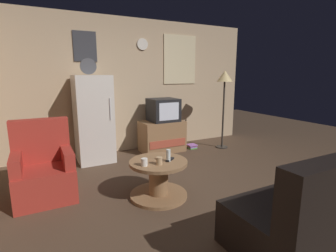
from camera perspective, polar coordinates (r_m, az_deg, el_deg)
name	(u,v)px	position (r m, az deg, el deg)	size (l,w,h in m)	color
ground_plane	(202,197)	(3.37, 7.61, -15.34)	(12.00, 12.00, 0.00)	#4C3828
wall_with_art	(133,86)	(5.21, -7.74, 8.90)	(5.20, 0.12, 2.57)	tan
fridge	(93,119)	(4.63, -16.26, 1.54)	(0.60, 0.62, 1.77)	silver
tv_stand	(162,136)	(5.10, -1.35, -2.26)	(0.84, 0.53, 0.61)	#8E6642
crt_tv	(163,110)	(5.02, -1.07, 3.62)	(0.54, 0.51, 0.44)	black
standing_lamp	(225,82)	(5.33, 12.49, 9.52)	(0.32, 0.32, 1.59)	#332D28
coffee_table	(159,179)	(3.26, -2.13, -11.66)	(0.72, 0.72, 0.47)	#8E6642
wine_glass	(168,155)	(3.13, 0.08, -6.57)	(0.05, 0.05, 0.15)	silver
mug_ceramic_white	(144,162)	(3.01, -5.29, -8.00)	(0.08, 0.08, 0.09)	silver
mug_ceramic_tan	(159,161)	(3.04, -1.97, -7.73)	(0.08, 0.08, 0.09)	tan
remote_control	(170,160)	(3.19, 0.42, -7.47)	(0.15, 0.04, 0.02)	black
armchair	(44,171)	(3.58, -25.92, -8.95)	(0.68, 0.68, 0.96)	#A52D23
couch	(324,211)	(2.80, 31.46, -15.79)	(1.70, 0.80, 0.92)	black
book_stack	(192,146)	(5.37, 5.32, -4.52)	(0.20, 0.17, 0.08)	#51B845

